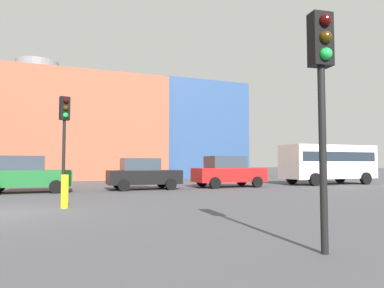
# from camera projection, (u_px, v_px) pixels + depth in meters

# --- Properties ---
(building_backdrop) EXTENTS (40.68, 13.73, 11.49)m
(building_backdrop) POSITION_uv_depth(u_px,v_px,m) (36.00, 129.00, 33.80)
(building_backdrop) COLOR #B2563D
(building_backdrop) RESTS_ON ground_plane
(parked_car_2) EXTENTS (4.23, 2.07, 1.83)m
(parked_car_2) POSITION_uv_depth(u_px,v_px,m) (26.00, 174.00, 17.20)
(parked_car_2) COLOR #1E662D
(parked_car_2) RESTS_ON ground_plane
(parked_car_3) EXTENTS (4.03, 1.98, 1.74)m
(parked_car_3) POSITION_uv_depth(u_px,v_px,m) (143.00, 174.00, 19.36)
(parked_car_3) COLOR black
(parked_car_3) RESTS_ON ground_plane
(parked_car_4) EXTENTS (4.39, 2.15, 1.90)m
(parked_car_4) POSITION_uv_depth(u_px,v_px,m) (228.00, 172.00, 21.31)
(parked_car_4) COLOR red
(parked_car_4) RESTS_ON ground_plane
(white_bus) EXTENTS (6.80, 2.62, 2.72)m
(white_bus) POSITION_uv_depth(u_px,v_px,m) (328.00, 161.00, 24.29)
(white_bus) COLOR white
(white_bus) RESTS_ON ground_plane
(traffic_light_near_right) EXTENTS (0.39, 0.38, 3.97)m
(traffic_light_near_right) POSITION_uv_depth(u_px,v_px,m) (322.00, 75.00, 5.69)
(traffic_light_near_right) COLOR black
(traffic_light_near_right) RESTS_ON ground_plane
(traffic_light_island) EXTENTS (0.41, 0.40, 4.02)m
(traffic_light_island) POSITION_uv_depth(u_px,v_px,m) (64.00, 124.00, 13.19)
(traffic_light_island) COLOR black
(traffic_light_island) RESTS_ON ground_plane
(bollard_yellow_0) EXTENTS (0.24, 0.24, 1.09)m
(bollard_yellow_0) POSITION_uv_depth(u_px,v_px,m) (65.00, 191.00, 11.29)
(bollard_yellow_0) COLOR yellow
(bollard_yellow_0) RESTS_ON ground_plane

